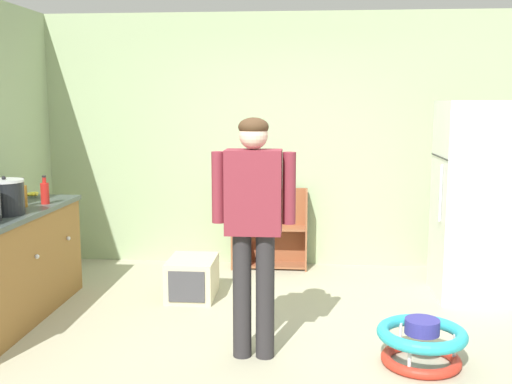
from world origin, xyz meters
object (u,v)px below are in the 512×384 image
at_px(pet_carrier, 192,278).
at_px(crock_pot, 5,197).
at_px(kitchen_counter, 0,269).
at_px(ketchup_bottle, 45,193).
at_px(banana_bunch, 34,194).
at_px(refrigerator, 477,200).
at_px(standing_person, 254,216).
at_px(baby_walker, 421,342).
at_px(amber_bottle, 23,195).
at_px(bookshelf, 264,233).

relative_size(pet_carrier, crock_pot, 1.82).
height_order(kitchen_counter, ketchup_bottle, ketchup_bottle).
bearing_deg(banana_bunch, crock_pot, -79.00).
bearing_deg(crock_pot, refrigerator, 15.15).
distance_m(standing_person, baby_walker, 1.42).
xyz_separation_m(baby_walker, amber_bottle, (-3.14, 0.83, 0.84)).
distance_m(standing_person, crock_pot, 2.02).
xyz_separation_m(refrigerator, banana_bunch, (-4.04, -0.19, 0.04)).
xyz_separation_m(kitchen_counter, ketchup_bottle, (0.20, 0.47, 0.55)).
bearing_deg(pet_carrier, standing_person, -61.90).
xyz_separation_m(kitchen_counter, baby_walker, (3.22, -0.52, -0.29)).
distance_m(kitchen_counter, standing_person, 2.20).
relative_size(refrigerator, standing_person, 1.07).
bearing_deg(ketchup_bottle, baby_walker, -18.03).
bearing_deg(banana_bunch, baby_walker, -22.25).
relative_size(standing_person, pet_carrier, 3.02).
xyz_separation_m(crock_pot, banana_bunch, (-0.17, 0.86, -0.11)).
bearing_deg(pet_carrier, bookshelf, 61.36).
bearing_deg(pet_carrier, amber_bottle, -160.50).
relative_size(standing_person, baby_walker, 2.76).
bearing_deg(banana_bunch, pet_carrier, -1.97).
relative_size(pet_carrier, banana_bunch, 3.49).
xyz_separation_m(kitchen_counter, standing_person, (2.07, -0.48, 0.55)).
distance_m(bookshelf, pet_carrier, 1.24).
distance_m(crock_pot, amber_bottle, 0.34).
bearing_deg(baby_walker, kitchen_counter, 170.85).
bearing_deg(bookshelf, baby_walker, -62.60).
distance_m(pet_carrier, banana_bunch, 1.65).
bearing_deg(bookshelf, refrigerator, -22.96).
bearing_deg(crock_pot, standing_person, -12.60).
xyz_separation_m(banana_bunch, amber_bottle, (0.15, -0.52, 0.07)).
bearing_deg(crock_pot, banana_bunch, 101.00).
bearing_deg(refrigerator, bookshelf, 157.04).
bearing_deg(crock_pot, amber_bottle, 93.39).
bearing_deg(baby_walker, standing_person, 177.83).
bearing_deg(baby_walker, amber_bottle, 165.28).
bearing_deg(refrigerator, ketchup_bottle, -171.73).
bearing_deg(bookshelf, standing_person, -87.98).
bearing_deg(pet_carrier, baby_walker, -35.52).
bearing_deg(ketchup_bottle, standing_person, -26.63).
distance_m(standing_person, amber_bottle, 2.14).
height_order(bookshelf, amber_bottle, amber_bottle).
distance_m(baby_walker, pet_carrier, 2.23).
height_order(bookshelf, banana_bunch, banana_bunch).
height_order(baby_walker, amber_bottle, amber_bottle).
distance_m(refrigerator, baby_walker, 1.86).
xyz_separation_m(refrigerator, baby_walker, (-0.75, -1.53, -0.73)).
height_order(kitchen_counter, refrigerator, refrigerator).
xyz_separation_m(pet_carrier, crock_pot, (-1.31, -0.81, 0.86)).
xyz_separation_m(bookshelf, banana_bunch, (-2.06, -1.02, 0.55)).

